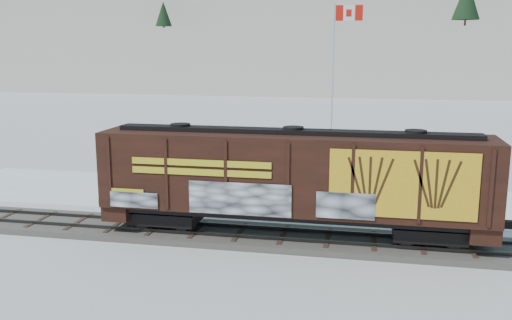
% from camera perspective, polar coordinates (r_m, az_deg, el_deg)
% --- Properties ---
extents(ground, '(500.00, 500.00, 0.00)m').
position_cam_1_polar(ground, '(26.24, -1.64, -7.82)').
color(ground, white).
rests_on(ground, ground).
extents(rail_track, '(50.00, 3.40, 0.43)m').
position_cam_1_polar(rail_track, '(26.19, -1.65, -7.52)').
color(rail_track, '#59544C').
rests_on(rail_track, ground).
extents(parking_strip, '(40.00, 8.00, 0.03)m').
position_cam_1_polar(parking_strip, '(33.27, 1.30, -3.67)').
color(parking_strip, white).
rests_on(parking_strip, ground).
extents(hillside, '(360.00, 110.00, 93.00)m').
position_cam_1_polar(hillside, '(164.15, 9.78, 13.06)').
color(hillside, white).
rests_on(hillside, ground).
extents(hopper_railcar, '(17.01, 3.06, 4.66)m').
position_cam_1_polar(hopper_railcar, '(24.99, 3.70, -1.63)').
color(hopper_railcar, black).
rests_on(hopper_railcar, rail_track).
extents(flagpole, '(2.30, 0.90, 11.45)m').
position_cam_1_polar(flagpole, '(38.93, 7.73, 4.72)').
color(flagpole, silver).
rests_on(flagpole, ground).
extents(car_silver, '(4.86, 2.59, 1.57)m').
position_cam_1_polar(car_silver, '(32.90, -9.05, -2.54)').
color(car_silver, '#9EA0A5').
rests_on(car_silver, parking_strip).
extents(car_white, '(4.18, 1.86, 1.34)m').
position_cam_1_polar(car_white, '(33.45, -3.74, -2.41)').
color(car_white, silver).
rests_on(car_white, parking_strip).
extents(car_dark, '(4.73, 2.47, 1.31)m').
position_cam_1_polar(car_dark, '(32.18, 5.03, -3.00)').
color(car_dark, black).
rests_on(car_dark, parking_strip).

